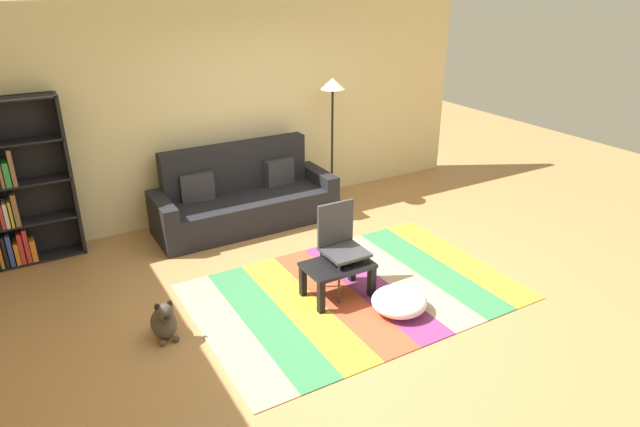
# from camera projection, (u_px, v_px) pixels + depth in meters

# --- Properties ---
(ground_plane) EXTENTS (14.00, 14.00, 0.00)m
(ground_plane) POSITION_uv_depth(u_px,v_px,m) (344.00, 291.00, 5.59)
(ground_plane) COLOR #B27F4C
(back_wall) EXTENTS (6.80, 0.10, 2.70)m
(back_wall) POSITION_uv_depth(u_px,v_px,m) (239.00, 109.00, 7.08)
(back_wall) COLOR beige
(back_wall) RESTS_ON ground_plane
(rug) EXTENTS (3.13, 2.09, 0.01)m
(rug) POSITION_uv_depth(u_px,v_px,m) (354.00, 292.00, 5.56)
(rug) COLOR tan
(rug) RESTS_ON ground_plane
(couch) EXTENTS (2.26, 0.80, 1.00)m
(couch) POSITION_uv_depth(u_px,v_px,m) (244.00, 199.00, 6.96)
(couch) COLOR black
(couch) RESTS_ON ground_plane
(bookshelf) EXTENTS (0.90, 0.28, 1.81)m
(bookshelf) POSITION_uv_depth(u_px,v_px,m) (15.00, 189.00, 5.85)
(bookshelf) COLOR black
(bookshelf) RESTS_ON ground_plane
(coffee_table) EXTENTS (0.66, 0.44, 0.36)m
(coffee_table) POSITION_uv_depth(u_px,v_px,m) (338.00, 270.00, 5.39)
(coffee_table) COLOR black
(coffee_table) RESTS_ON rug
(pouf) EXTENTS (0.53, 0.51, 0.22)m
(pouf) POSITION_uv_depth(u_px,v_px,m) (399.00, 301.00, 5.19)
(pouf) COLOR white
(pouf) RESTS_ON rug
(dog) EXTENTS (0.22, 0.35, 0.40)m
(dog) POSITION_uv_depth(u_px,v_px,m) (164.00, 322.00, 4.82)
(dog) COLOR #473D33
(dog) RESTS_ON ground_plane
(standing_lamp) EXTENTS (0.32, 0.32, 1.72)m
(standing_lamp) POSITION_uv_depth(u_px,v_px,m) (333.00, 100.00, 7.17)
(standing_lamp) COLOR black
(standing_lamp) RESTS_ON ground_plane
(tv_remote) EXTENTS (0.06, 0.15, 0.02)m
(tv_remote) POSITION_uv_depth(u_px,v_px,m) (343.00, 264.00, 5.32)
(tv_remote) COLOR black
(tv_remote) RESTS_ON coffee_table
(folding_chair) EXTENTS (0.40, 0.40, 0.90)m
(folding_chair) POSITION_uv_depth(u_px,v_px,m) (340.00, 240.00, 5.45)
(folding_chair) COLOR #38383D
(folding_chair) RESTS_ON ground_plane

